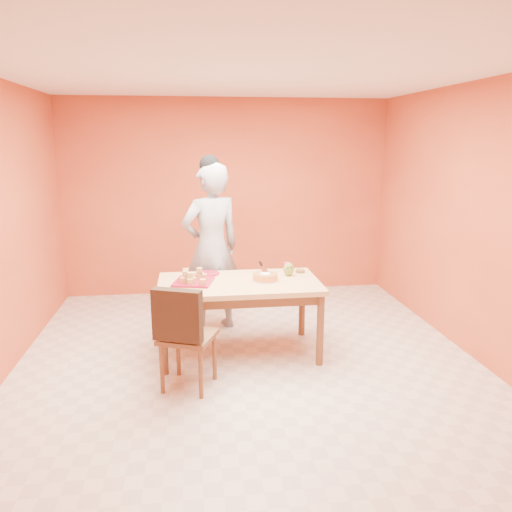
{
  "coord_description": "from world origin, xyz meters",
  "views": [
    {
      "loc": [
        -0.53,
        -4.45,
        2.13
      ],
      "look_at": [
        0.11,
        0.3,
        1.02
      ],
      "focal_mm": 35.0,
      "sensor_mm": 36.0,
      "label": 1
    }
  ],
  "objects": [
    {
      "name": "floor",
      "position": [
        0.0,
        0.0,
        0.0
      ],
      "size": [
        5.0,
        5.0,
        0.0
      ],
      "primitive_type": "plane",
      "color": "beige",
      "rests_on": "ground"
    },
    {
      "name": "ceiling",
      "position": [
        0.0,
        0.0,
        2.7
      ],
      "size": [
        5.0,
        5.0,
        0.0
      ],
      "primitive_type": "plane",
      "rotation": [
        3.14,
        0.0,
        0.0
      ],
      "color": "white",
      "rests_on": "wall_back"
    },
    {
      "name": "wall_back",
      "position": [
        0.0,
        2.5,
        1.35
      ],
      "size": [
        4.5,
        0.0,
        4.5
      ],
      "primitive_type": "plane",
      "rotation": [
        1.57,
        0.0,
        0.0
      ],
      "color": "#C8582E",
      "rests_on": "floor"
    },
    {
      "name": "wall_right",
      "position": [
        2.25,
        0.0,
        1.35
      ],
      "size": [
        0.0,
        5.0,
        5.0
      ],
      "primitive_type": "plane",
      "rotation": [
        1.57,
        0.0,
        -1.57
      ],
      "color": "#C8582E",
      "rests_on": "floor"
    },
    {
      "name": "dining_table",
      "position": [
        -0.06,
        0.31,
        0.67
      ],
      "size": [
        1.6,
        0.9,
        0.76
      ],
      "color": "#EDB97C",
      "rests_on": "floor"
    },
    {
      "name": "dining_chair",
      "position": [
        -0.58,
        -0.37,
        0.5
      ],
      "size": [
        0.58,
        0.65,
        0.96
      ],
      "rotation": [
        0.0,
        0.0,
        -0.38
      ],
      "color": "brown",
      "rests_on": "floor"
    },
    {
      "name": "pastry_pile",
      "position": [
        -0.51,
        0.32,
        0.83
      ],
      "size": [
        0.33,
        0.33,
        0.11
      ],
      "primitive_type": null,
      "color": "tan",
      "rests_on": "pastry_platter"
    },
    {
      "name": "person",
      "position": [
        -0.3,
        1.04,
        0.95
      ],
      "size": [
        0.81,
        0.68,
        1.9
      ],
      "primitive_type": "imported",
      "rotation": [
        0.0,
        0.0,
        3.53
      ],
      "color": "#99999C",
      "rests_on": "floor"
    },
    {
      "name": "pastry_platter",
      "position": [
        -0.51,
        0.32,
        0.77
      ],
      "size": [
        0.44,
        0.44,
        0.02
      ],
      "primitive_type": "cube",
      "rotation": [
        0.0,
        0.0,
        -0.25
      ],
      "color": "maroon",
      "rests_on": "dining_table"
    },
    {
      "name": "red_dinner_plate",
      "position": [
        -0.35,
        0.63,
        0.77
      ],
      "size": [
        0.28,
        0.28,
        0.01
      ],
      "primitive_type": "cylinder",
      "rotation": [
        0.0,
        0.0,
        0.2
      ],
      "color": "maroon",
      "rests_on": "dining_table"
    },
    {
      "name": "white_cake_plate",
      "position": [
        0.2,
        0.3,
        0.77
      ],
      "size": [
        0.3,
        0.3,
        0.01
      ],
      "primitive_type": "cylinder",
      "rotation": [
        0.0,
        0.0,
        -0.21
      ],
      "color": "white",
      "rests_on": "dining_table"
    },
    {
      "name": "sponge_cake",
      "position": [
        0.2,
        0.3,
        0.8
      ],
      "size": [
        0.26,
        0.26,
        0.06
      ],
      "primitive_type": "cylinder",
      "rotation": [
        0.0,
        0.0,
        0.06
      ],
      "color": "orange",
      "rests_on": "white_cake_plate"
    },
    {
      "name": "cake_server",
      "position": [
        0.21,
        0.48,
        0.84
      ],
      "size": [
        0.06,
        0.3,
        0.01
      ],
      "primitive_type": "cube",
      "rotation": [
        0.0,
        0.0,
        0.02
      ],
      "color": "silver",
      "rests_on": "sponge_cake"
    },
    {
      "name": "egg_ornament",
      "position": [
        0.47,
        0.46,
        0.83
      ],
      "size": [
        0.13,
        0.12,
        0.14
      ],
      "primitive_type": "ellipsoid",
      "rotation": [
        0.0,
        0.0,
        0.29
      ],
      "color": "olive",
      "rests_on": "dining_table"
    },
    {
      "name": "magenta_glass",
      "position": [
        0.48,
        0.65,
        0.81
      ],
      "size": [
        0.08,
        0.08,
        0.09
      ],
      "primitive_type": "cylinder",
      "rotation": [
        0.0,
        0.0,
        0.21
      ],
      "color": "#CB1E48",
      "rests_on": "dining_table"
    },
    {
      "name": "checker_tin",
      "position": [
        0.62,
        0.57,
        0.77
      ],
      "size": [
        0.1,
        0.1,
        0.03
      ],
      "primitive_type": "cylinder",
      "rotation": [
        0.0,
        0.0,
        0.04
      ],
      "color": "#321D0D",
      "rests_on": "dining_table"
    }
  ]
}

